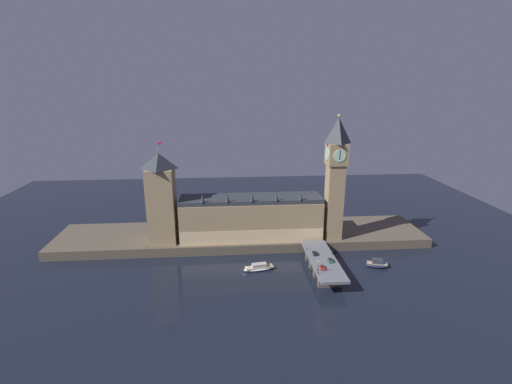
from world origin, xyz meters
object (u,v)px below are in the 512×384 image
Objects in this scene: clock_tower at (335,175)px; boat_downstream at (377,264)px; boat_upstream at (259,268)px; car_southbound_lead at (330,260)px; car_northbound_trail at (322,267)px; victoria_tower at (161,198)px; pedestrian_far_rail at (307,248)px; pedestrian_near_rail at (317,269)px; pedestrian_mid_walk at (332,253)px; street_lamp_near at (318,266)px; car_northbound_lead at (315,253)px.

clock_tower is 5.73× the size of boat_downstream.
car_southbound_lead is at bearing -12.75° from boat_upstream.
clock_tower reaches higher than car_northbound_trail.
boat_upstream is (-34.80, 7.87, -6.68)m from car_southbound_lead.
pedestrian_far_rail is (78.27, -22.58, -22.87)m from victoria_tower.
pedestrian_mid_walk is (11.73, 16.26, 0.08)m from pedestrian_near_rail.
pedestrian_far_rail is at bearing -16.09° from victoria_tower.
street_lamp_near is at bearing -90.88° from pedestrian_far_rail.
pedestrian_far_rail is at bearing 14.45° from boat_upstream.
pedestrian_near_rail reaches higher than car_northbound_trail.
street_lamp_near reaches higher than boat_upstream.
victoria_tower is 34.96× the size of pedestrian_near_rail.
pedestrian_near_rail is 0.13× the size of boat_downstream.
pedestrian_far_rail is (0.00, 23.18, 0.02)m from pedestrian_near_rail.
boat_downstream is at bearing 25.67° from street_lamp_near.
clock_tower is 43.65× the size of pedestrian_near_rail.
car_southbound_lead is (5.87, 6.95, 0.03)m from car_northbound_trail.
car_southbound_lead is at bearing -167.72° from boat_downstream.
clock_tower reaches higher than pedestrian_far_rail.
pedestrian_near_rail is at bearing -157.91° from boat_downstream.
car_northbound_lead is 0.68× the size of street_lamp_near.
boat_upstream is at bearing -149.66° from clock_tower.
boat_upstream is 61.62m from boat_downstream.
boat_upstream is (-37.74, 0.23, -6.91)m from pedestrian_mid_walk.
victoria_tower is 84.61m from pedestrian_far_rail.
car_northbound_lead reaches higher than boat_upstream.
car_northbound_trail reaches higher than boat_upstream.
clock_tower reaches higher than victoria_tower.
car_northbound_trail is at bearing -111.50° from clock_tower.
car_northbound_lead is at bearing 175.38° from boat_downstream.
clock_tower reaches higher than car_southbound_lead.
pedestrian_near_rail is (-2.93, -17.08, 0.14)m from car_northbound_lead.
boat_upstream is (-26.00, 16.48, -6.83)m from pedestrian_near_rail.
car_northbound_lead is at bearing 80.50° from street_lamp_near.
pedestrian_mid_walk is at bearing -5.33° from car_northbound_lead.
street_lamp_near reaches higher than pedestrian_near_rail.
pedestrian_mid_walk is at bearing 69.02° from car_southbound_lead.
pedestrian_near_rail is 20.05m from pedestrian_mid_walk.
car_southbound_lead is 2.60× the size of pedestrian_far_rail.
car_southbound_lead is at bearing -55.29° from car_northbound_lead.
boat_upstream is at bearing -178.82° from car_northbound_lead.
pedestrian_far_rail is at bearing 90.00° from pedestrian_near_rail.
car_northbound_trail is at bearing -27.13° from boat_upstream.
boat_downstream is (35.58, 14.44, -6.41)m from pedestrian_near_rail.
pedestrian_mid_walk is at bearing 175.64° from boat_downstream.
street_lamp_near is (-0.40, -2.85, 3.23)m from pedestrian_near_rail.
car_southbound_lead is (87.07, -37.15, -23.04)m from victoria_tower.
pedestrian_near_rail is (-2.93, -1.65, 0.18)m from car_northbound_trail.
boat_downstream is (35.58, -8.74, -6.42)m from pedestrian_far_rail.
pedestrian_near_rail is 0.10× the size of boat_upstream.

